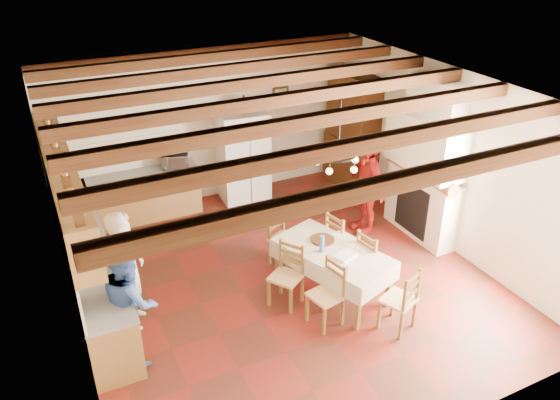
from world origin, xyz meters
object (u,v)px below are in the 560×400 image
object	(u,v)px
person_woman_red	(366,187)
chair_left_far	(286,276)
hutch	(353,132)
microwave	(175,160)
chair_left_near	(326,295)
chair_end_far	(285,238)
person_woman_blue	(131,301)
person_man	(128,270)
chair_right_near	(374,259)
chair_right_far	(341,238)
refrigerator	(243,156)
chair_end_near	(399,299)
dining_table	(333,255)

from	to	relation	value
person_woman_red	chair_left_far	bearing A→B (deg)	-56.09
hutch	microwave	xyz separation A→B (m)	(-3.52, 0.56, -0.16)
chair_left_near	chair_end_far	bearing A→B (deg)	163.10
microwave	person_woman_blue	bearing A→B (deg)	-96.46
chair_left_near	person_man	size ratio (longest dim) A/B	0.55
chair_right_near	chair_end_far	world-z (taller)	same
chair_left_near	chair_end_far	xyz separation A→B (m)	(0.16, 1.56, 0.00)
chair_end_far	person_woman_blue	bearing A→B (deg)	174.49
chair_left_near	person_woman_blue	bearing A→B (deg)	-114.42
chair_right_far	person_woman_red	bearing A→B (deg)	-64.10
chair_left_near	person_man	bearing A→B (deg)	-127.57
chair_right_far	person_man	distance (m)	3.36
chair_right_near	person_woman_blue	bearing A→B (deg)	77.99
person_woman_blue	chair_left_near	bearing A→B (deg)	-103.75
hutch	chair_right_near	size ratio (longest dim) A/B	2.48
hutch	microwave	bearing A→B (deg)	168.38
hutch	person_woman_red	size ratio (longest dim) A/B	1.38
chair_right_far	person_woman_red	distance (m)	1.26
hutch	refrigerator	bearing A→B (deg)	165.71
chair_end_near	microwave	xyz separation A→B (m)	(-1.69, 4.61, 0.55)
dining_table	chair_end_near	xyz separation A→B (m)	(0.41, -1.06, -0.20)
refrigerator	chair_right_far	world-z (taller)	refrigerator
refrigerator	chair_left_near	xyz separation A→B (m)	(-0.47, -3.99, -0.42)
chair_left_far	person_man	xyz separation A→B (m)	(-2.07, 0.56, 0.40)
chair_left_far	chair_end_near	bearing A→B (deg)	11.75
refrigerator	chair_right_far	distance (m)	2.92
chair_left_near	chair_right_far	world-z (taller)	same
refrigerator	microwave	bearing A→B (deg)	-179.62
chair_end_near	refrigerator	bearing A→B (deg)	-107.66
hutch	person_woman_blue	distance (m)	5.94
refrigerator	chair_right_near	distance (m)	3.64
refrigerator	chair_end_near	size ratio (longest dim) A/B	1.88
microwave	chair_end_near	bearing A→B (deg)	-51.48
hutch	chair_end_near	world-z (taller)	hutch
refrigerator	dining_table	world-z (taller)	refrigerator
chair_left_far	chair_end_far	xyz separation A→B (m)	(0.45, 0.94, 0.00)
chair_end_far	dining_table	bearing A→B (deg)	-100.78
person_woman_blue	person_woman_red	distance (m)	4.57
dining_table	refrigerator	bearing A→B (deg)	89.41
chair_end_near	person_woman_blue	size ratio (longest dim) A/B	0.59
chair_left_far	chair_end_far	size ratio (longest dim) A/B	1.00
dining_table	chair_right_far	size ratio (longest dim) A/B	2.00
dining_table	chair_left_far	world-z (taller)	chair_left_far
hutch	dining_table	size ratio (longest dim) A/B	1.24
hutch	chair_end_far	bearing A→B (deg)	-144.35
refrigerator	hutch	bearing A→B (deg)	-6.82
person_woman_red	chair_end_far	bearing A→B (deg)	-75.47
chair_right_far	person_man	size ratio (longest dim) A/B	0.55
chair_end_far	person_woman_blue	xyz separation A→B (m)	(-2.63, -0.98, 0.33)
dining_table	person_woman_red	world-z (taller)	person_woman_red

